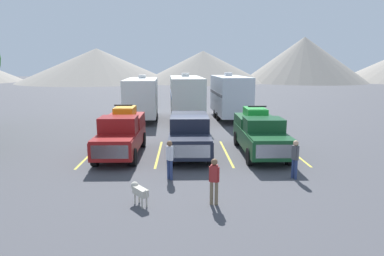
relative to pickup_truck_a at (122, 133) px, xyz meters
The scene contains 16 objects.
ground_plane 3.95m from the pickup_truck_a, ahead, with size 240.00×240.00×0.00m, color #47474C.
pickup_truck_a is the anchor object (origin of this frame).
pickup_truck_b 3.60m from the pickup_truck_a, ahead, with size 2.24×5.89×2.10m.
pickup_truck_c 7.38m from the pickup_truck_a, ahead, with size 2.20×5.89×2.48m.
lot_stripe_a 2.09m from the pickup_truck_a, behind, with size 0.12×5.50×0.01m, color gold.
lot_stripe_b 2.27m from the pickup_truck_a, ahead, with size 0.12×5.50×0.01m, color gold.
lot_stripe_c 5.72m from the pickup_truck_a, ahead, with size 0.12×5.50×0.01m, color gold.
lot_stripe_d 9.33m from the pickup_truck_a, ahead, with size 0.12×5.50×0.01m, color gold.
camper_trailer_a 11.58m from the pickup_truck_a, 91.18° to the left, with size 2.90×8.72×3.82m.
camper_trailer_b 11.32m from the pickup_truck_a, 71.57° to the left, with size 2.90×9.20×3.99m.
camper_trailer_c 13.72m from the pickup_truck_a, 57.33° to the left, with size 2.83×8.39×4.02m.
person_a 4.92m from the pickup_truck_a, 56.92° to the right, with size 0.31×0.31×1.66m.
person_b 7.99m from the pickup_truck_a, 57.64° to the right, with size 0.35×0.24×1.63m.
person_c 8.94m from the pickup_truck_a, 27.84° to the right, with size 0.28×0.34×1.65m.
dog 6.90m from the pickup_truck_a, 75.60° to the right, with size 0.68×0.84×0.74m.
mountain_ridge 74.88m from the pickup_truck_a, 86.39° to the left, with size 168.43×41.80×11.92m.
Camera 1 is at (-0.58, -17.41, 4.75)m, focal length 31.61 mm.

